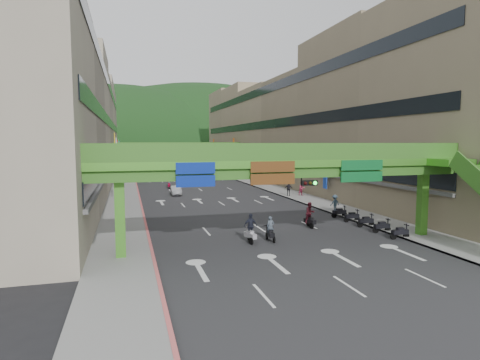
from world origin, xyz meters
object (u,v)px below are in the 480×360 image
(overpass_near, at_px, (305,172))
(pedestrian_red, at_px, (302,190))
(car_yellow, at_px, (208,177))
(scooter_rider_near, at_px, (270,230))
(scooter_rider_mid, at_px, (310,214))
(car_silver, at_px, (176,190))

(overpass_near, height_order, pedestrian_red, overpass_near)
(car_yellow, bearing_deg, overpass_near, -102.16)
(scooter_rider_near, height_order, car_yellow, scooter_rider_near)
(scooter_rider_near, distance_m, pedestrian_red, 24.49)
(scooter_rider_near, relative_size, scooter_rider_mid, 0.85)
(scooter_rider_near, relative_size, car_silver, 0.48)
(overpass_near, xyz_separation_m, car_silver, (-5.16, 29.62, -4.58))
(scooter_rider_near, bearing_deg, car_yellow, 84.27)
(car_silver, distance_m, pedestrian_red, 16.90)
(car_silver, bearing_deg, scooter_rider_near, -80.41)
(car_silver, bearing_deg, pedestrian_red, -19.03)
(scooter_rider_mid, bearing_deg, pedestrian_red, 67.50)
(scooter_rider_near, relative_size, pedestrian_red, 0.98)
(overpass_near, distance_m, pedestrian_red, 26.16)
(overpass_near, distance_m, car_silver, 30.41)
(scooter_rider_mid, bearing_deg, car_yellow, 90.18)
(pedestrian_red, bearing_deg, car_yellow, 97.29)
(car_yellow, bearing_deg, scooter_rider_mid, -98.34)
(car_yellow, distance_m, pedestrian_red, 26.22)
(scooter_rider_near, xyz_separation_m, pedestrian_red, (12.16, 21.26, 0.11))
(scooter_rider_near, distance_m, scooter_rider_mid, 5.92)
(scooter_rider_near, bearing_deg, pedestrian_red, 60.23)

